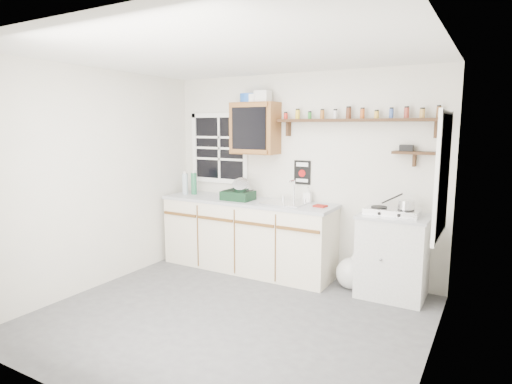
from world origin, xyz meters
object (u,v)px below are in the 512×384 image
(spice_shelf, at_px, (356,119))
(hotplate, at_px, (392,212))
(upper_cabinet, at_px, (255,128))
(main_cabinet, at_px, (247,235))
(right_cabinet, at_px, (393,256))
(dish_rack, at_px, (239,193))

(spice_shelf, distance_m, hotplate, 1.12)
(upper_cabinet, bearing_deg, main_cabinet, -103.68)
(upper_cabinet, xyz_separation_m, spice_shelf, (1.28, 0.07, 0.10))
(right_cabinet, height_order, upper_cabinet, upper_cabinet)
(main_cabinet, height_order, spice_shelf, spice_shelf)
(right_cabinet, xyz_separation_m, dish_rack, (-1.92, -0.08, 0.56))
(spice_shelf, height_order, dish_rack, spice_shelf)
(hotplate, bearing_deg, spice_shelf, 157.82)
(upper_cabinet, bearing_deg, right_cabinet, -3.76)
(main_cabinet, height_order, dish_rack, dish_rack)
(upper_cabinet, height_order, spice_shelf, upper_cabinet)
(right_cabinet, distance_m, hotplate, 0.49)
(main_cabinet, relative_size, hotplate, 4.10)
(right_cabinet, height_order, spice_shelf, spice_shelf)
(right_cabinet, bearing_deg, hotplate, -140.44)
(right_cabinet, xyz_separation_m, hotplate, (-0.02, -0.02, 0.49))
(upper_cabinet, relative_size, spice_shelf, 0.34)
(right_cabinet, distance_m, upper_cabinet, 2.26)
(dish_rack, distance_m, hotplate, 1.90)
(main_cabinet, bearing_deg, hotplate, 0.17)
(dish_rack, relative_size, hotplate, 0.69)
(main_cabinet, distance_m, upper_cabinet, 1.37)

